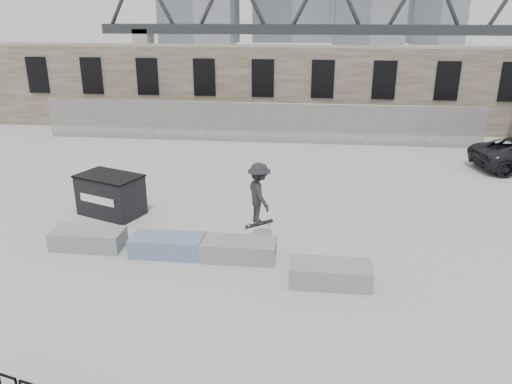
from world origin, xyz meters
TOP-DOWN VIEW (x-y plane):
  - ground at (0.00, 0.00)m, footprint 120.00×120.00m
  - stone_wall at (0.00, 16.24)m, footprint 36.00×2.58m
  - chainlink_fence at (-0.00, 12.50)m, footprint 22.06×0.06m
  - planter_far_left at (-3.46, 0.04)m, footprint 2.00×0.90m
  - planter_center_left at (-1.11, -0.12)m, footprint 2.00×0.90m
  - planter_center_right at (0.88, -0.15)m, footprint 2.00×0.90m
  - planter_offset at (3.31, -1.21)m, footprint 2.00×0.90m
  - dumpster at (-3.74, 2.50)m, footprint 2.36×1.90m
  - truss_bridge at (10.00, 55.00)m, footprint 70.00×3.00m
  - skateboarder at (1.35, 0.60)m, footprint 1.08×1.30m

SIDE VIEW (x-z plane):
  - ground at x=0.00m, z-range 0.00..0.00m
  - planter_far_left at x=-3.46m, z-range 0.02..0.55m
  - planter_center_left at x=-1.11m, z-range 0.02..0.55m
  - planter_center_right at x=0.88m, z-range 0.02..0.55m
  - planter_offset at x=3.31m, z-range 0.02..0.55m
  - dumpster at x=-3.74m, z-range 0.01..1.36m
  - chainlink_fence at x=0.00m, z-range 0.03..2.05m
  - skateboarder at x=1.35m, z-range 0.67..2.57m
  - stone_wall at x=0.00m, z-range 0.01..4.51m
  - truss_bridge at x=10.00m, z-range -0.77..9.03m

